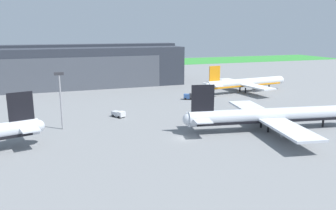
% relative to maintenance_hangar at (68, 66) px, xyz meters
% --- Properties ---
extents(ground_plane, '(440.00, 440.00, 0.00)m').
position_rel_maintenance_hangar_xyz_m(ground_plane, '(21.78, -92.40, -9.11)').
color(ground_plane, slate).
extents(grass_field_strip, '(440.00, 56.00, 0.08)m').
position_rel_maintenance_hangar_xyz_m(grass_field_strip, '(21.78, 97.58, -9.07)').
color(grass_field_strip, '#338B36').
rests_on(grass_field_strip, ground_plane).
extents(maintenance_hangar, '(104.91, 34.29, 19.13)m').
position_rel_maintenance_hangar_xyz_m(maintenance_hangar, '(0.00, 0.00, 0.00)').
color(maintenance_hangar, '#2D333D').
rests_on(maintenance_hangar, ground_plane).
extents(airliner_near_right, '(47.50, 40.45, 12.48)m').
position_rel_maintenance_hangar_xyz_m(airliner_near_right, '(46.24, -92.85, -5.45)').
color(airliner_near_right, silver).
rests_on(airliner_near_right, ground_plane).
extents(airliner_far_right, '(40.38, 31.70, 11.77)m').
position_rel_maintenance_hangar_xyz_m(airliner_far_right, '(69.50, -43.60, -5.24)').
color(airliner_far_right, silver).
rests_on(airliner_far_right, ground_plane).
extents(pushback_tractor, '(3.84, 3.12, 2.32)m').
position_rel_maintenance_hangar_xyz_m(pushback_tractor, '(40.84, -49.67, -7.88)').
color(pushback_tractor, '#2D2D33').
rests_on(pushback_tractor, ground_plane).
extents(fuel_bowser, '(3.95, 4.70, 1.89)m').
position_rel_maintenance_hangar_xyz_m(fuel_bowser, '(10.87, -66.84, -8.08)').
color(fuel_bowser, silver).
rests_on(fuel_bowser, ground_plane).
extents(apron_light_mast, '(2.40, 0.50, 15.17)m').
position_rel_maintenance_hangar_xyz_m(apron_light_mast, '(-5.55, -74.33, 0.03)').
color(apron_light_mast, '#99999E').
rests_on(apron_light_mast, ground_plane).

